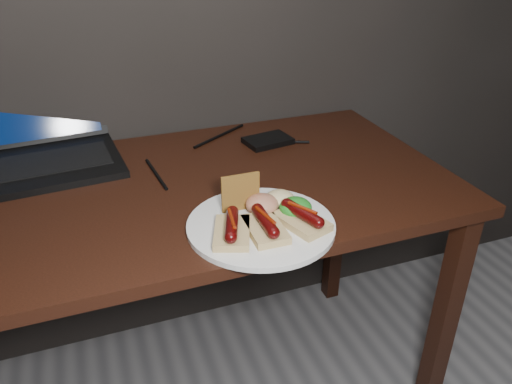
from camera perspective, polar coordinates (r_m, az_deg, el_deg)
The scene contains 12 objects.
desk at distance 1.27m, azimuth -9.63°, elevation -3.06°, with size 1.40×0.70×0.75m.
laptop at distance 1.44m, azimuth -23.00°, elevation 5.26°, with size 0.38×0.40×0.25m.
hard_drive at distance 1.45m, azimuth 1.37°, elevation 5.89°, with size 0.13×0.09×0.02m, color black.
desk_cables at distance 1.36m, azimuth -10.43°, elevation 3.73°, with size 0.85×0.34×0.01m.
plate at distance 1.05m, azimuth 0.56°, elevation -3.82°, with size 0.31×0.31×0.01m, color silver.
bread_sausage_left at distance 0.99m, azimuth -2.77°, elevation -4.23°, with size 0.10×0.13×0.04m.
bread_sausage_center at distance 1.00m, azimuth 1.06°, elevation -3.84°, with size 0.07×0.12×0.04m.
bread_sausage_right at distance 1.03m, azimuth 5.27°, elevation -2.96°, with size 0.10×0.13×0.04m.
crispbread at distance 1.07m, azimuth -1.78°, elevation -0.03°, with size 0.09×0.01×0.09m, color #A5752D.
salad_greens at distance 1.06m, azimuth 4.54°, elevation -1.76°, with size 0.07×0.07×0.04m, color #136116.
salsa_mound at distance 1.07m, azimuth 0.70°, elevation -1.40°, with size 0.07×0.07×0.04m, color #A81A10.
coleslaw_mound at distance 1.10m, azimuth 2.76°, elevation -0.77°, with size 0.06×0.06×0.04m, color beige.
Camera 1 is at (-0.17, 0.31, 1.32)m, focal length 35.00 mm.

